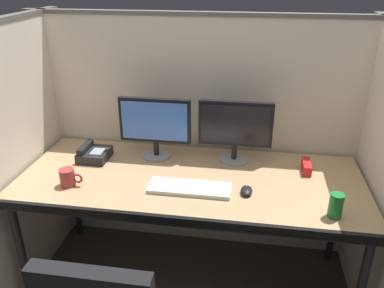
{
  "coord_description": "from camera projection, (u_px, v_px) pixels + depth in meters",
  "views": [
    {
      "loc": [
        0.31,
        -1.59,
        1.82
      ],
      "look_at": [
        0.0,
        0.35,
        0.92
      ],
      "focal_mm": 36.76,
      "sensor_mm": 36.0,
      "label": 1
    }
  ],
  "objects": [
    {
      "name": "cubicle_partition_rear",
      "position": [
        201.0,
        137.0,
        2.57
      ],
      "size": [
        2.21,
        0.06,
        1.57
      ],
      "color": "beige",
      "rests_on": "ground"
    },
    {
      "name": "cubicle_partition_left",
      "position": [
        14.0,
        164.0,
        2.22
      ],
      "size": [
        0.06,
        1.41,
        1.57
      ],
      "color": "beige",
      "rests_on": "ground"
    },
    {
      "name": "desk",
      "position": [
        190.0,
        186.0,
        2.2
      ],
      "size": [
        1.9,
        0.8,
        0.74
      ],
      "color": "tan",
      "rests_on": "ground"
    },
    {
      "name": "monitor_left",
      "position": [
        155.0,
        124.0,
        2.33
      ],
      "size": [
        0.43,
        0.17,
        0.37
      ],
      "color": "gray",
      "rests_on": "desk"
    },
    {
      "name": "monitor_right",
      "position": [
        235.0,
        127.0,
        2.28
      ],
      "size": [
        0.43,
        0.17,
        0.37
      ],
      "color": "gray",
      "rests_on": "desk"
    },
    {
      "name": "keyboard_main",
      "position": [
        190.0,
        188.0,
        2.06
      ],
      "size": [
        0.43,
        0.15,
        0.02
      ],
      "primitive_type": "cube",
      "color": "silver",
      "rests_on": "desk"
    },
    {
      "name": "computer_mouse",
      "position": [
        247.0,
        191.0,
        2.02
      ],
      "size": [
        0.06,
        0.1,
        0.04
      ],
      "color": "black",
      "rests_on": "desk"
    },
    {
      "name": "coffee_mug",
      "position": [
        68.0,
        178.0,
        2.08
      ],
      "size": [
        0.13,
        0.08,
        0.09
      ],
      "color": "#993333",
      "rests_on": "desk"
    },
    {
      "name": "red_stapler",
      "position": [
        306.0,
        167.0,
        2.24
      ],
      "size": [
        0.04,
        0.15,
        0.06
      ],
      "primitive_type": "cube",
      "color": "red",
      "rests_on": "desk"
    },
    {
      "name": "desk_phone",
      "position": [
        94.0,
        154.0,
        2.38
      ],
      "size": [
        0.17,
        0.19,
        0.09
      ],
      "color": "black",
      "rests_on": "desk"
    },
    {
      "name": "soda_can",
      "position": [
        336.0,
        206.0,
        1.82
      ],
      "size": [
        0.07,
        0.07,
        0.12
      ],
      "primitive_type": "cylinder",
      "color": "#197233",
      "rests_on": "desk"
    }
  ]
}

